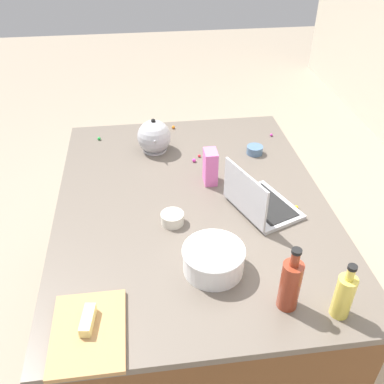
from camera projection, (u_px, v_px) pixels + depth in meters
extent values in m
plane|color=gray|center=(192.00, 324.00, 2.48)|extent=(12.00, 12.00, 0.00)
cube|color=brown|center=(192.00, 272.00, 2.22)|extent=(1.54, 1.16, 0.87)
cube|color=#60564C|center=(192.00, 203.00, 1.96)|extent=(1.60, 1.22, 0.03)
cube|color=#B7B7BC|center=(264.00, 206.00, 1.90)|extent=(0.37, 0.32, 0.02)
cube|color=black|center=(266.00, 203.00, 1.90)|extent=(0.31, 0.24, 0.00)
cube|color=#B7B7BC|center=(245.00, 194.00, 1.79)|extent=(0.28, 0.12, 0.20)
cube|color=silver|center=(246.00, 193.00, 1.79)|extent=(0.25, 0.10, 0.18)
cylinder|color=white|center=(214.00, 260.00, 1.57)|extent=(0.23, 0.23, 0.10)
cylinder|color=black|center=(214.00, 259.00, 1.57)|extent=(0.19, 0.19, 0.08)
torus|color=white|center=(214.00, 251.00, 1.55)|extent=(0.24, 0.24, 0.01)
cylinder|color=maroon|center=(290.00, 286.00, 1.41)|extent=(0.07, 0.07, 0.19)
cylinder|color=maroon|center=(295.00, 259.00, 1.34)|extent=(0.03, 0.03, 0.05)
cylinder|color=black|center=(297.00, 251.00, 1.32)|extent=(0.03, 0.03, 0.01)
cylinder|color=#DBC64C|center=(343.00, 297.00, 1.39)|extent=(0.06, 0.06, 0.17)
cylinder|color=#DBC64C|center=(351.00, 274.00, 1.33)|extent=(0.03, 0.03, 0.05)
cylinder|color=black|center=(353.00, 268.00, 1.31)|extent=(0.03, 0.03, 0.01)
cylinder|color=#ADADB2|center=(155.00, 149.00, 2.31)|extent=(0.13, 0.13, 0.01)
sphere|color=#ADADB2|center=(154.00, 137.00, 2.27)|extent=(0.18, 0.18, 0.18)
cone|color=#ADADB2|center=(155.00, 142.00, 2.19)|extent=(0.08, 0.03, 0.07)
sphere|color=black|center=(153.00, 121.00, 2.21)|extent=(0.02, 0.02, 0.02)
cube|color=#AD7F4C|center=(89.00, 332.00, 1.37)|extent=(0.31, 0.24, 0.02)
cube|color=#F4E58C|center=(88.00, 320.00, 1.37)|extent=(0.11, 0.05, 0.04)
cylinder|color=slate|center=(255.00, 150.00, 2.27)|extent=(0.09, 0.09, 0.04)
cylinder|color=beige|center=(172.00, 218.00, 1.81)|extent=(0.10, 0.10, 0.05)
cube|color=pink|center=(210.00, 167.00, 2.02)|extent=(0.09, 0.06, 0.17)
sphere|color=yellow|center=(296.00, 207.00, 1.89)|extent=(0.02, 0.02, 0.02)
sphere|color=#CC3399|center=(194.00, 160.00, 2.21)|extent=(0.02, 0.02, 0.02)
sphere|color=red|center=(199.00, 156.00, 2.25)|extent=(0.02, 0.02, 0.02)
sphere|color=green|center=(99.00, 139.00, 2.40)|extent=(0.02, 0.02, 0.02)
sphere|color=#CC3399|center=(271.00, 135.00, 2.44)|extent=(0.02, 0.02, 0.02)
sphere|color=orange|center=(173.00, 127.00, 2.51)|extent=(0.02, 0.02, 0.02)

